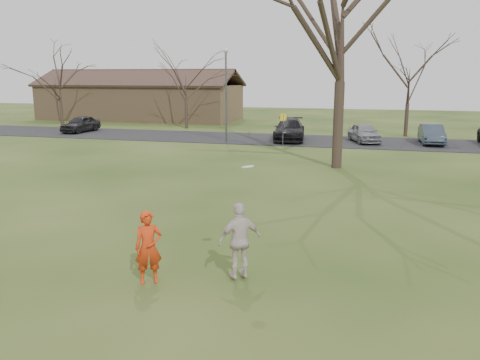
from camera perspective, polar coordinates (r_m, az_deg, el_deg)
name	(u,v)px	position (r m, az deg, el deg)	size (l,w,h in m)	color
ground	(193,281)	(11.40, -5.39, -11.47)	(120.00, 120.00, 0.00)	#1E380F
parking_strip	(319,141)	(35.26, 9.02, 4.47)	(62.00, 6.50, 0.04)	black
player_defender	(148,247)	(11.17, -10.46, -7.62)	(0.60, 0.39, 1.64)	red
car_0	(81,124)	(42.06, -17.83, 6.16)	(1.53, 3.81, 1.30)	black
car_3	(289,130)	(35.16, 5.69, 5.78)	(2.05, 5.05, 1.47)	black
car_4	(364,133)	(34.95, 14.05, 5.28)	(1.50, 3.72, 1.27)	gray
car_5	(432,134)	(35.46, 21.14, 4.94)	(1.36, 3.89, 1.28)	#343F4E
catching_play	(240,240)	(11.10, 0.00, -6.91)	(1.05, 0.93, 2.55)	beige
building	(141,100)	(53.41, -11.34, 8.95)	(20.60, 8.50, 5.14)	#8C6D4C
lamp_post	(226,84)	(33.72, -1.62, 11.01)	(0.34, 0.34, 6.27)	#47474C
sign_yellow	(283,124)	(32.43, 4.97, 6.48)	(0.35, 0.35, 2.08)	#47474C
big_tree	(342,21)	(24.96, 11.67, 17.42)	(9.00, 9.00, 14.00)	#352821
small_tree_row	(386,84)	(39.84, 16.42, 10.58)	(55.00, 5.90, 8.50)	#352821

